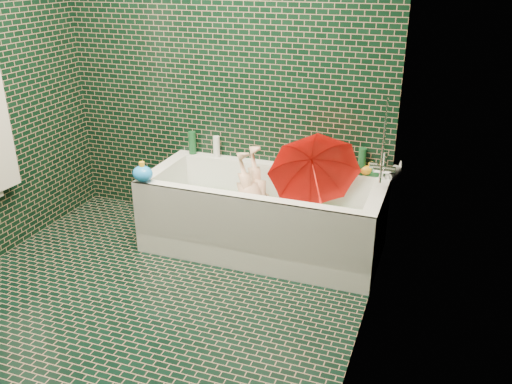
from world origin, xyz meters
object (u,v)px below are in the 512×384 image
(bath_toy, at_px, (143,173))
(umbrella, at_px, (316,181))
(bathtub, at_px, (262,223))
(child, at_px, (256,209))
(rubber_duck, at_px, (367,169))

(bath_toy, bearing_deg, umbrella, 37.88)
(umbrella, bearing_deg, bathtub, 165.93)
(child, relative_size, rubber_duck, 6.83)
(bathtub, distance_m, bath_toy, 0.93)
(rubber_duck, bearing_deg, umbrella, -150.51)
(child, distance_m, umbrella, 0.52)
(rubber_duck, height_order, bath_toy, bath_toy)
(bathtub, xyz_separation_m, child, (-0.06, 0.01, 0.10))
(rubber_duck, xyz_separation_m, bath_toy, (-1.45, -0.67, 0.02))
(umbrella, height_order, rubber_duck, umbrella)
(child, distance_m, bath_toy, 0.85)
(umbrella, xyz_separation_m, bath_toy, (-1.16, -0.33, 0.02))
(umbrella, bearing_deg, bath_toy, -179.77)
(umbrella, relative_size, bath_toy, 3.40)
(bathtub, height_order, bath_toy, bath_toy)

